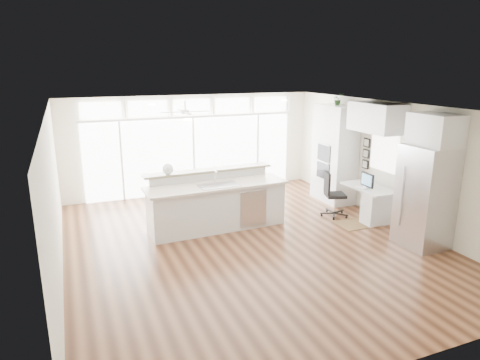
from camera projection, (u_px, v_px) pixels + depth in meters
name	position (u px, v px, depth m)	size (l,w,h in m)	color
floor	(250.00, 244.00, 8.60)	(7.00, 8.00, 0.02)	#412314
ceiling	(251.00, 108.00, 7.90)	(7.00, 8.00, 0.02)	white
wall_back	(192.00, 144.00, 11.83)	(7.00, 0.04, 2.70)	beige
wall_front	(397.00, 264.00, 4.68)	(7.00, 0.04, 2.70)	beige
wall_left	(54.00, 199.00, 6.97)	(0.04, 8.00, 2.70)	beige
wall_right	(394.00, 163.00, 9.54)	(0.04, 8.00, 2.70)	beige
glass_wall	(193.00, 155.00, 11.85)	(5.80, 0.06, 2.08)	white
transom_row	(192.00, 107.00, 11.51)	(5.90, 0.06, 0.40)	white
desk_window	(384.00, 152.00, 9.74)	(0.04, 0.85, 0.85)	white
ceiling_fan	(185.00, 108.00, 10.28)	(1.16, 1.16, 0.32)	silver
recessed_lights	(247.00, 108.00, 8.09)	(3.40, 3.00, 0.02)	silver
oven_cabinet	(335.00, 154.00, 11.05)	(0.64, 1.20, 2.50)	silver
desk_nook	(368.00, 203.00, 9.92)	(0.72, 1.30, 0.76)	silver
upper_cabinets	(377.00, 117.00, 9.42)	(0.64, 1.30, 0.64)	silver
refrigerator	(425.00, 197.00, 8.28)	(0.76, 0.90, 2.00)	#B9B9BE
fridge_cabinet	(435.00, 130.00, 7.96)	(0.64, 0.90, 0.60)	silver
framed_photos	(366.00, 154.00, 10.33)	(0.06, 0.22, 0.80)	black
kitchen_island	(217.00, 201.00, 9.26)	(3.08, 1.16, 1.22)	silver
rug	(357.00, 224.00, 9.65)	(0.91, 0.66, 0.01)	#3C2713
office_chair	(335.00, 195.00, 10.02)	(0.55, 0.51, 1.06)	black
fishbowl	(168.00, 169.00, 9.04)	(0.24, 0.24, 0.24)	white
monitor	(367.00, 180.00, 9.75)	(0.07, 0.43, 0.35)	black
keyboard	(361.00, 188.00, 9.73)	(0.11, 0.29, 0.01)	silver
potted_plant	(338.00, 101.00, 10.70)	(0.25, 0.28, 0.22)	#284E21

